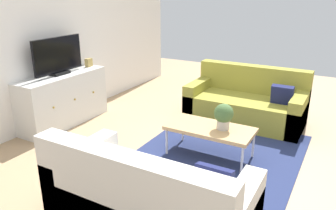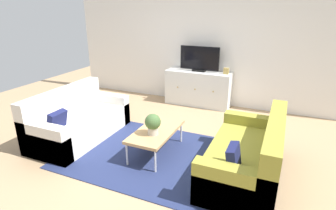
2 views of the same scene
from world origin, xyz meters
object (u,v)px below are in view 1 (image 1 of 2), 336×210
at_px(couch_left_side, 146,202).
at_px(couch_right_side, 247,104).
at_px(tv_console, 64,99).
at_px(mantel_clock, 89,62).
at_px(potted_plant, 224,115).
at_px(coffee_table, 210,129).
at_px(flat_screen_tv, 58,56).

relative_size(couch_left_side, couch_right_side, 1.00).
relative_size(tv_console, mantel_clock, 11.07).
xyz_separation_m(couch_right_side, mantel_clock, (-0.88, 2.37, 0.56)).
xyz_separation_m(couch_left_side, tv_console, (1.39, 2.37, 0.11)).
xyz_separation_m(couch_left_side, potted_plant, (1.51, -0.11, 0.29)).
bearing_deg(coffee_table, potted_plant, -79.97).
bearing_deg(mantel_clock, couch_left_side, -130.00).
height_order(couch_right_side, mantel_clock, mantel_clock).
bearing_deg(tv_console, couch_left_side, -120.40).
distance_m(couch_left_side, flat_screen_tv, 2.87).
xyz_separation_m(couch_right_side, tv_console, (-1.48, 2.37, 0.11)).
relative_size(couch_left_side, tv_console, 1.20).
height_order(potted_plant, mantel_clock, mantel_clock).
height_order(couch_left_side, mantel_clock, mantel_clock).
bearing_deg(couch_left_side, flat_screen_tv, 59.81).
relative_size(tv_console, flat_screen_tv, 1.67).
bearing_deg(couch_right_side, mantel_clock, 110.43).
bearing_deg(couch_right_side, flat_screen_tv, 121.79).
relative_size(couch_right_side, potted_plant, 5.54).
bearing_deg(couch_left_side, mantel_clock, 50.00).
distance_m(potted_plant, tv_console, 2.49).
bearing_deg(mantel_clock, flat_screen_tv, 178.09).
height_order(tv_console, flat_screen_tv, flat_screen_tv).
bearing_deg(flat_screen_tv, mantel_clock, -1.91).
xyz_separation_m(tv_console, mantel_clock, (0.60, 0.00, 0.45)).
relative_size(couch_left_side, coffee_table, 1.66).
distance_m(couch_left_side, tv_console, 2.76).
height_order(couch_right_side, potted_plant, couch_right_side).
bearing_deg(flat_screen_tv, couch_left_side, -120.19).
height_order(couch_left_side, couch_right_side, same).
distance_m(potted_plant, mantel_clock, 2.54).
bearing_deg(couch_left_side, potted_plant, -3.99).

